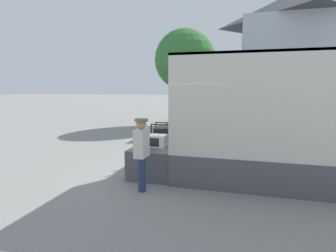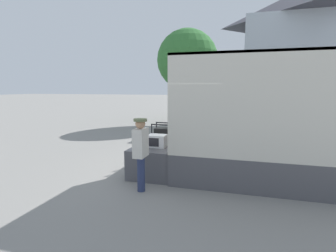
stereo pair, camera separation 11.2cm
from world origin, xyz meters
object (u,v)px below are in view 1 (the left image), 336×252
Objects in this scene: street_tree at (185,60)px; box_truck at (334,148)px; worker_person at (142,147)px; microwave at (157,141)px; portable_generator at (165,134)px.

box_truck is at bearing -59.35° from street_tree.
worker_person is 0.28× the size of street_tree.
microwave is at bearing 90.11° from worker_person.
portable_generator is at bearing 173.62° from box_truck.
worker_person reaches higher than portable_generator.
street_tree is (-5.75, 9.70, 3.22)m from box_truck.
microwave is 0.70× the size of portable_generator.
box_truck is 1.09× the size of street_tree.
portable_generator is at bearing 91.87° from worker_person.
portable_generator is (-4.50, 0.50, 0.06)m from box_truck.
box_truck is at bearing -6.38° from portable_generator.
microwave is at bearing -173.98° from box_truck.
box_truck is 4.73m from worker_person.
worker_person is at bearing -89.89° from microwave.
street_tree is at bearing 97.75° from portable_generator.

